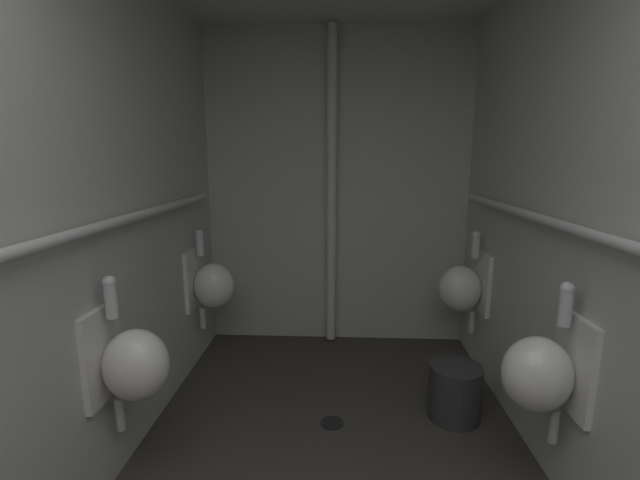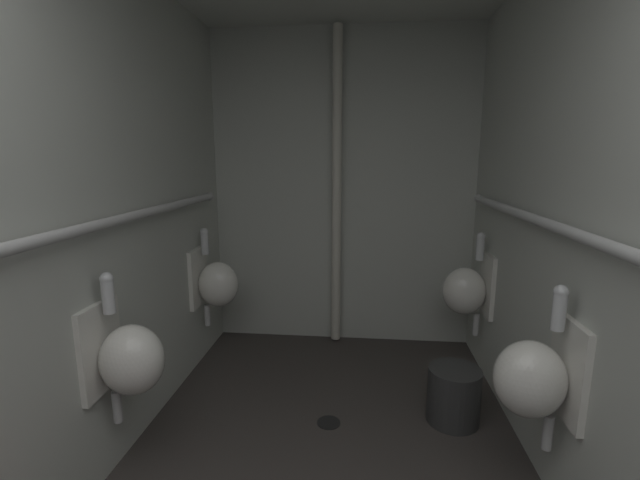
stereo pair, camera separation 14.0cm
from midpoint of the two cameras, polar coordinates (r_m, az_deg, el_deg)
wall_left at (r=2.19m, az=-27.58°, el=2.40°), size 0.06×3.57×2.56m
wall_right at (r=2.08m, az=34.35°, el=1.34°), size 0.06×3.57×2.56m
wall_back at (r=3.58m, az=4.18°, el=6.52°), size 2.26×0.06×2.56m
urinal_left_mid at (r=2.25m, az=-22.63°, el=-14.30°), size 0.32×0.30×0.76m
urinal_left_far at (r=3.30m, az=-12.58°, el=-5.59°), size 0.32×0.30×0.76m
urinal_right_mid at (r=2.17m, az=28.50°, el=-15.80°), size 0.32×0.30×0.76m
urinal_right_far at (r=3.26m, az=20.22°, el=-6.22°), size 0.32×0.30×0.76m
supply_pipe_left at (r=2.17m, az=-25.10°, el=1.98°), size 0.06×2.78×0.06m
supply_pipe_right at (r=2.06m, az=31.81°, el=0.94°), size 0.06×2.84×0.06m
standpipe_back_wall at (r=3.47m, az=3.40°, el=6.39°), size 0.08×0.08×2.51m
floor_drain at (r=2.78m, az=2.74°, el=-23.15°), size 0.14×0.14×0.01m
waste_bin at (r=2.84m, az=18.83°, el=-19.02°), size 0.31×0.31×0.33m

